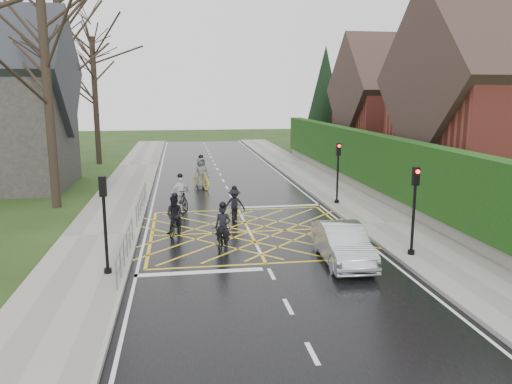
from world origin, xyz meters
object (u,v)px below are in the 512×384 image
object	(u,v)px
cyclist_lead	(201,177)
cyclist_front	(181,197)
cyclist_rear	(223,234)
cyclist_back	(175,219)
cyclist_mid	(235,208)
car	(343,244)

from	to	relation	value
cyclist_lead	cyclist_front	bearing A→B (deg)	-125.57
cyclist_rear	cyclist_back	xyz separation A→B (m)	(-1.75, 2.15, 0.08)
cyclist_mid	car	xyz separation A→B (m)	(3.01, -6.13, 0.06)
cyclist_back	cyclist_mid	world-z (taller)	cyclist_back
car	cyclist_lead	bearing A→B (deg)	109.25
cyclist_mid	cyclist_front	world-z (taller)	cyclist_front
cyclist_lead	car	world-z (taller)	cyclist_lead
cyclist_back	cyclist_mid	bearing A→B (deg)	51.15
cyclist_back	cyclist_rear	bearing A→B (deg)	-35.73
cyclist_rear	cyclist_back	size ratio (longest dim) A/B	1.06
cyclist_back	car	xyz separation A→B (m)	(5.63, -4.22, -0.01)
cyclist_rear	cyclist_lead	xyz separation A→B (m)	(-0.26, 12.12, 0.14)
cyclist_rear	cyclist_front	size ratio (longest dim) A/B	1.03
cyclist_front	cyclist_mid	bearing A→B (deg)	-69.58
cyclist_mid	cyclist_lead	bearing A→B (deg)	105.89
cyclist_mid	cyclist_lead	xyz separation A→B (m)	(-1.12, 8.07, 0.12)
cyclist_rear	cyclist_mid	xyz separation A→B (m)	(0.87, 4.05, 0.01)
car	cyclist_back	bearing A→B (deg)	146.13
cyclist_front	car	world-z (taller)	cyclist_front
cyclist_front	car	size ratio (longest dim) A/B	0.48
cyclist_rear	cyclist_mid	world-z (taller)	cyclist_rear
cyclist_mid	cyclist_front	distance (m)	3.52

